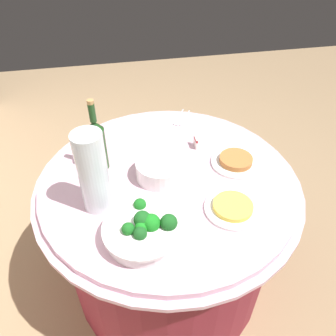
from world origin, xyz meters
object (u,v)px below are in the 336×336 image
object	(u,v)px
serving_tongs	(181,118)
food_plate_fried_egg	(233,208)
plate_stack	(160,169)
wine_bottle	(97,143)
label_placard_mid	(91,139)
label_placard_front	(196,142)
food_plate_peanuts	(236,161)
broccoli_bowl	(143,230)
decorative_fruit_vase	(93,175)

from	to	relation	value
serving_tongs	food_plate_fried_egg	distance (m)	0.68
plate_stack	wine_bottle	bearing A→B (deg)	65.76
food_plate_fried_egg	label_placard_mid	distance (m)	0.76
label_placard_front	label_placard_mid	bearing A→B (deg)	76.55
plate_stack	label_placard_mid	distance (m)	0.41
wine_bottle	serving_tongs	bearing A→B (deg)	-53.87
wine_bottle	food_plate_peanuts	bearing A→B (deg)	-99.16
food_plate_fried_egg	label_placard_front	bearing A→B (deg)	5.20
label_placard_front	plate_stack	bearing A→B (deg)	130.94
plate_stack	label_placard_front	world-z (taller)	plate_stack
label_placard_front	label_placard_mid	xyz separation A→B (m)	(0.12, 0.49, 0.00)
broccoli_bowl	food_plate_peanuts	world-z (taller)	broccoli_bowl
wine_bottle	label_placard_mid	size ratio (longest dim) A/B	6.11
wine_bottle	decorative_fruit_vase	size ratio (longest dim) A/B	0.99
decorative_fruit_vase	label_placard_mid	size ratio (longest dim) A/B	6.18
wine_bottle	food_plate_peanuts	xyz separation A→B (m)	(-0.10, -0.60, -0.11)
broccoli_bowl	label_placard_front	distance (m)	0.58
plate_stack	food_plate_peanuts	distance (m)	0.35
decorative_fruit_vase	food_plate_fried_egg	size ratio (longest dim) A/B	1.55
label_placard_mid	serving_tongs	bearing A→B (deg)	-73.45
broccoli_bowl	wine_bottle	bearing A→B (deg)	17.48
broccoli_bowl	plate_stack	world-z (taller)	broccoli_bowl
food_plate_peanuts	serving_tongs	bearing A→B (deg)	20.59
decorative_fruit_vase	serving_tongs	size ratio (longest dim) A/B	2.13
serving_tongs	food_plate_peanuts	bearing A→B (deg)	-159.41
serving_tongs	wine_bottle	bearing A→B (deg)	126.13
broccoli_bowl	decorative_fruit_vase	xyz separation A→B (m)	(0.19, 0.15, 0.12)
decorative_fruit_vase	label_placard_mid	world-z (taller)	decorative_fruit_vase
serving_tongs	food_plate_peanuts	size ratio (longest dim) A/B	0.73
decorative_fruit_vase	food_plate_fried_egg	bearing A→B (deg)	-103.85
broccoli_bowl	food_plate_peanuts	size ratio (longest dim) A/B	1.27
wine_bottle	serving_tongs	world-z (taller)	wine_bottle
serving_tongs	food_plate_fried_egg	xyz separation A→B (m)	(-0.68, -0.05, 0.01)
decorative_fruit_vase	label_placard_front	distance (m)	0.57
broccoli_bowl	wine_bottle	world-z (taller)	wine_bottle
decorative_fruit_vase	broccoli_bowl	bearing A→B (deg)	-141.50
broccoli_bowl	decorative_fruit_vase	bearing A→B (deg)	38.50
broccoli_bowl	food_plate_fried_egg	distance (m)	0.36
food_plate_fried_egg	label_placard_mid	bearing A→B (deg)	44.35
plate_stack	decorative_fruit_vase	xyz separation A→B (m)	(-0.12, 0.27, 0.12)
wine_bottle	serving_tongs	distance (m)	0.56
label_placard_mid	label_placard_front	bearing A→B (deg)	-103.45
wine_bottle	food_plate_peanuts	distance (m)	0.62
label_placard_mid	broccoli_bowl	bearing A→B (deg)	-164.18
broccoli_bowl	serving_tongs	distance (m)	0.81
broccoli_bowl	food_plate_peanuts	bearing A→B (deg)	-54.53
food_plate_fried_egg	food_plate_peanuts	size ratio (longest dim) A/B	1.00
plate_stack	label_placard_mid	size ratio (longest dim) A/B	3.82
decorative_fruit_vase	label_placard_mid	bearing A→B (deg)	2.75
plate_stack	wine_bottle	size ratio (longest dim) A/B	0.62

